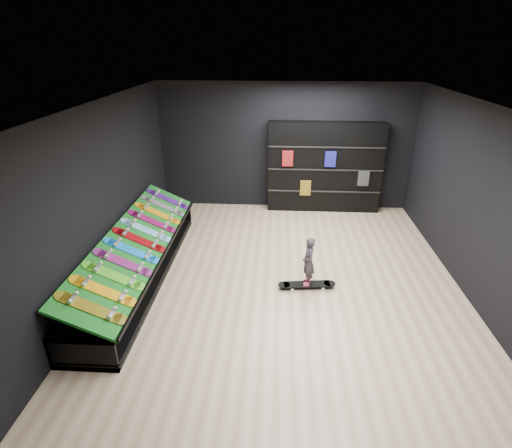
# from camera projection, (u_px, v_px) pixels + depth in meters

# --- Properties ---
(floor) EXTENTS (6.00, 7.00, 0.01)m
(floor) POSITION_uv_depth(u_px,v_px,m) (284.00, 281.00, 7.00)
(floor) COLOR tan
(floor) RESTS_ON ground
(ceiling) EXTENTS (6.00, 7.00, 0.01)m
(ceiling) POSITION_uv_depth(u_px,v_px,m) (290.00, 105.00, 5.73)
(ceiling) COLOR white
(ceiling) RESTS_ON ground
(wall_back) EXTENTS (6.00, 0.02, 3.00)m
(wall_back) POSITION_uv_depth(u_px,v_px,m) (285.00, 147.00, 9.53)
(wall_back) COLOR black
(wall_back) RESTS_ON ground
(wall_front) EXTENTS (6.00, 0.02, 3.00)m
(wall_front) POSITION_uv_depth(u_px,v_px,m) (291.00, 364.00, 3.20)
(wall_front) COLOR black
(wall_front) RESTS_ON ground
(wall_left) EXTENTS (0.02, 7.00, 3.00)m
(wall_left) POSITION_uv_depth(u_px,v_px,m) (103.00, 198.00, 6.52)
(wall_left) COLOR black
(wall_left) RESTS_ON ground
(wall_right) EXTENTS (0.02, 7.00, 3.00)m
(wall_right) POSITION_uv_depth(u_px,v_px,m) (479.00, 206.00, 6.21)
(wall_right) COLOR black
(wall_right) RESTS_ON ground
(display_rack) EXTENTS (0.90, 4.50, 0.50)m
(display_rack) POSITION_uv_depth(u_px,v_px,m) (139.00, 264.00, 7.03)
(display_rack) COLOR black
(display_rack) RESTS_ON ground
(turf_ramp) EXTENTS (0.92, 4.50, 0.46)m
(turf_ramp) POSITION_uv_depth(u_px,v_px,m) (139.00, 241.00, 6.83)
(turf_ramp) COLOR #0E5B14
(turf_ramp) RESTS_ON display_rack
(back_shelving) EXTENTS (2.68, 0.31, 2.14)m
(back_shelving) POSITION_uv_depth(u_px,v_px,m) (325.00, 167.00, 9.50)
(back_shelving) COLOR black
(back_shelving) RESTS_ON ground
(floor_skateboard) EXTENTS (1.00, 0.33, 0.09)m
(floor_skateboard) POSITION_uv_depth(u_px,v_px,m) (307.00, 286.00, 6.79)
(floor_skateboard) COLOR black
(floor_skateboard) RESTS_ON ground
(child) EXTENTS (0.16, 0.21, 0.52)m
(child) POSITION_uv_depth(u_px,v_px,m) (308.00, 271.00, 6.66)
(child) COLOR black
(child) RESTS_ON floor_skateboard
(display_board_0) EXTENTS (0.93, 0.22, 0.50)m
(display_board_0) POSITION_uv_depth(u_px,v_px,m) (92.00, 308.00, 5.10)
(display_board_0) COLOR yellow
(display_board_0) RESTS_ON turf_ramp
(display_board_1) EXTENTS (0.93, 0.22, 0.50)m
(display_board_1) POSITION_uv_depth(u_px,v_px,m) (104.00, 291.00, 5.44)
(display_board_1) COLOR yellow
(display_board_1) RESTS_ON turf_ramp
(display_board_2) EXTENTS (0.93, 0.22, 0.50)m
(display_board_2) POSITION_uv_depth(u_px,v_px,m) (114.00, 276.00, 5.79)
(display_board_2) COLOR green
(display_board_2) RESTS_ON turf_ramp
(display_board_3) EXTENTS (0.93, 0.22, 0.50)m
(display_board_3) POSITION_uv_depth(u_px,v_px,m) (123.00, 263.00, 6.13)
(display_board_3) COLOR #2626BF
(display_board_3) RESTS_ON turf_ramp
(display_board_4) EXTENTS (0.93, 0.22, 0.50)m
(display_board_4) POSITION_uv_depth(u_px,v_px,m) (132.00, 251.00, 6.47)
(display_board_4) COLOR blue
(display_board_4) RESTS_ON turf_ramp
(display_board_5) EXTENTS (0.93, 0.22, 0.50)m
(display_board_5) POSITION_uv_depth(u_px,v_px,m) (139.00, 240.00, 6.82)
(display_board_5) COLOR red
(display_board_5) RESTS_ON turf_ramp
(display_board_6) EXTENTS (0.93, 0.22, 0.50)m
(display_board_6) POSITION_uv_depth(u_px,v_px,m) (146.00, 230.00, 7.16)
(display_board_6) COLOR #0CB2E5
(display_board_6) RESTS_ON turf_ramp
(display_board_7) EXTENTS (0.93, 0.22, 0.50)m
(display_board_7) POSITION_uv_depth(u_px,v_px,m) (152.00, 221.00, 7.50)
(display_board_7) COLOR #E5198C
(display_board_7) RESTS_ON turf_ramp
(display_board_8) EXTENTS (0.93, 0.22, 0.50)m
(display_board_8) POSITION_uv_depth(u_px,v_px,m) (158.00, 213.00, 7.85)
(display_board_8) COLOR orange
(display_board_8) RESTS_ON turf_ramp
(display_board_9) EXTENTS (0.93, 0.22, 0.50)m
(display_board_9) POSITION_uv_depth(u_px,v_px,m) (163.00, 206.00, 8.19)
(display_board_9) COLOR black
(display_board_9) RESTS_ON turf_ramp
(display_board_10) EXTENTS (0.93, 0.22, 0.50)m
(display_board_10) POSITION_uv_depth(u_px,v_px,m) (168.00, 199.00, 8.54)
(display_board_10) COLOR purple
(display_board_10) RESTS_ON turf_ramp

